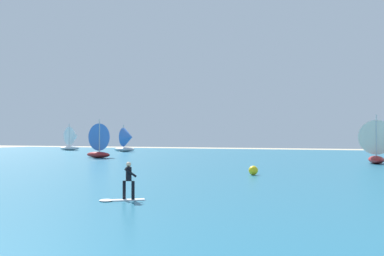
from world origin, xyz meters
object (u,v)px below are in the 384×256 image
sailboat_trailing (375,141)px  marker_buoy (253,170)px  sailboat_far_left (95,140)px  kitesurfer (124,187)px  sailboat_near_shore (127,139)px  sailboat_heeled_over (73,138)px

sailboat_trailing → marker_buoy: (-8.30, -18.68, -1.97)m
sailboat_far_left → marker_buoy: (25.73, -17.90, -1.97)m
kitesurfer → sailboat_trailing: size_ratio=0.38×
sailboat_near_shore → marker_buoy: sailboat_near_shore is taller
sailboat_far_left → marker_buoy: size_ratio=7.48×
sailboat_heeled_over → marker_buoy: sailboat_heeled_over is taller
sailboat_near_shore → sailboat_trailing: 47.12m
sailboat_trailing → sailboat_far_left: size_ratio=1.00×
kitesurfer → sailboat_heeled_over: sailboat_heeled_over is taller
marker_buoy → sailboat_heeled_over: bearing=138.3°
kitesurfer → sailboat_near_shore: sailboat_near_shore is taller
marker_buoy → sailboat_trailing: bearing=66.0°
sailboat_near_shore → marker_buoy: (33.79, -39.86, -1.94)m
sailboat_trailing → sailboat_heeled_over: 61.79m
sailboat_heeled_over → sailboat_near_shore: bearing=-12.5°
sailboat_trailing → sailboat_heeled_over: size_ratio=0.94×
sailboat_near_shore → sailboat_trailing: size_ratio=0.99×
sailboat_far_left → sailboat_heeled_over: sailboat_heeled_over is taller
sailboat_near_shore → sailboat_trailing: sailboat_trailing is taller
sailboat_far_left → sailboat_heeled_over: bearing=132.0°
sailboat_heeled_over → marker_buoy: size_ratio=7.93×
kitesurfer → sailboat_trailing: 34.74m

